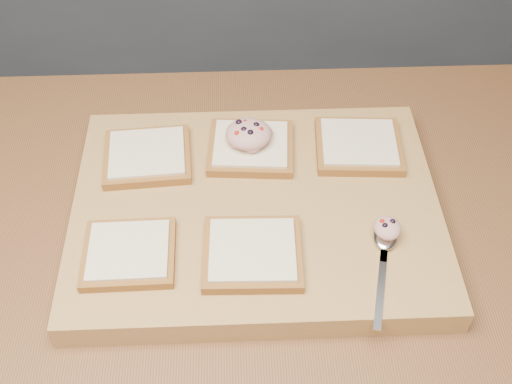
% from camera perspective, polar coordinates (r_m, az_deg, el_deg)
% --- Properties ---
extents(cutting_board, '(0.48, 0.37, 0.04)m').
position_cam_1_polar(cutting_board, '(0.86, 0.00, -1.72)').
color(cutting_board, tan).
rests_on(cutting_board, island_counter).
extents(bread_far_left, '(0.13, 0.12, 0.02)m').
position_cam_1_polar(bread_far_left, '(0.91, -9.63, 3.18)').
color(bread_far_left, '#9B6228').
rests_on(bread_far_left, cutting_board).
extents(bread_far_center, '(0.13, 0.12, 0.02)m').
position_cam_1_polar(bread_far_center, '(0.91, -0.47, 4.02)').
color(bread_far_center, '#9B6228').
rests_on(bread_far_center, cutting_board).
extents(bread_far_right, '(0.13, 0.12, 0.02)m').
position_cam_1_polar(bread_far_right, '(0.92, 9.10, 4.11)').
color(bread_far_right, '#9B6228').
rests_on(bread_far_right, cutting_board).
extents(bread_near_left, '(0.11, 0.10, 0.02)m').
position_cam_1_polar(bread_near_left, '(0.80, -11.23, -5.34)').
color(bread_near_left, '#9B6228').
rests_on(bread_near_left, cutting_board).
extents(bread_near_center, '(0.12, 0.11, 0.02)m').
position_cam_1_polar(bread_near_center, '(0.78, -0.33, -5.44)').
color(bread_near_center, '#9B6228').
rests_on(bread_near_center, cutting_board).
extents(tuna_salad_dollop, '(0.06, 0.06, 0.03)m').
position_cam_1_polar(tuna_salad_dollop, '(0.89, -0.67, 5.21)').
color(tuna_salad_dollop, tan).
rests_on(tuna_salad_dollop, bread_far_center).
extents(spoon, '(0.06, 0.16, 0.01)m').
position_cam_1_polar(spoon, '(0.81, 11.39, -4.46)').
color(spoon, silver).
rests_on(spoon, cutting_board).
extents(spoon_salad, '(0.03, 0.04, 0.02)m').
position_cam_1_polar(spoon_salad, '(0.81, 11.61, -3.13)').
color(spoon_salad, tan).
rests_on(spoon_salad, spoon).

